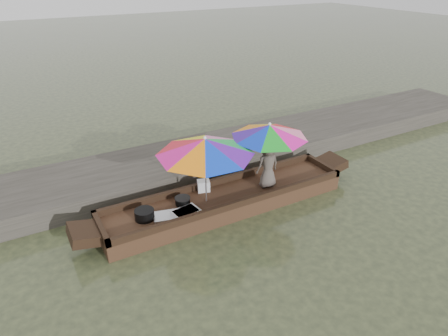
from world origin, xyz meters
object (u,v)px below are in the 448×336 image
tray_scallop (167,216)px  umbrella_bow (206,170)px  boat_hull (226,202)px  umbrella_stern (268,154)px  tray_crayfish (186,212)px  supply_bag (204,186)px  charcoal_grill (183,201)px  vendor (268,165)px  cooking_pot (145,215)px

tray_scallop → umbrella_bow: (1.01, 0.18, 0.74)m
boat_hull → umbrella_stern: (1.12, 0.00, 0.95)m
tray_crayfish → umbrella_stern: 2.37m
tray_crayfish → supply_bag: 1.04m
charcoal_grill → supply_bag: (0.67, 0.31, 0.05)m
boat_hull → umbrella_stern: umbrella_stern is taller
supply_bag → umbrella_stern: (1.47, -0.43, 0.65)m
tray_crayfish → tray_scallop: 0.40m
umbrella_bow → umbrella_stern: (1.62, 0.00, 0.00)m
charcoal_grill → supply_bag: supply_bag is taller
vendor → umbrella_bow: (-1.56, 0.10, 0.22)m
supply_bag → umbrella_stern: bearing=-16.3°
umbrella_stern → boat_hull: bearing=180.0°
supply_bag → vendor: (1.41, -0.53, 0.43)m
tray_scallop → vendor: vendor is taller
vendor → cooking_pot: bearing=1.0°
boat_hull → charcoal_grill: bearing=173.2°
supply_bag → cooking_pot: bearing=-164.4°
tray_scallop → vendor: 2.62m
cooking_pot → charcoal_grill: (0.91, 0.13, -0.03)m
charcoal_grill → umbrella_stern: (2.14, -0.12, 0.70)m
boat_hull → cooking_pot: size_ratio=14.26×
cooking_pot → umbrella_stern: umbrella_stern is taller
supply_bag → vendor: 1.57m
tray_scallop → umbrella_bow: bearing=10.1°
vendor → umbrella_stern: 0.25m
charcoal_grill → supply_bag: size_ratio=1.17×
tray_crayfish → vendor: (2.18, 0.17, 0.51)m
tray_crayfish → vendor: size_ratio=0.50×
vendor → umbrella_bow: umbrella_bow is taller
boat_hull → tray_crayfish: (-1.13, -0.27, 0.22)m
cooking_pot → umbrella_bow: bearing=0.4°
tray_scallop → umbrella_bow: size_ratio=0.27×
cooking_pot → tray_scallop: 0.46m
tray_crayfish → cooking_pot: bearing=162.3°
tray_crayfish → umbrella_stern: (2.24, 0.27, 0.73)m
charcoal_grill → boat_hull: bearing=-6.8°
charcoal_grill → vendor: bearing=-6.1°
tray_scallop → supply_bag: (1.16, 0.61, 0.10)m
supply_bag → tray_scallop: bearing=-152.2°
boat_hull → umbrella_stern: size_ratio=3.28×
cooking_pot → vendor: bearing=-1.7°
boat_hull → vendor: vendor is taller
supply_bag → umbrella_bow: size_ratio=0.13×
vendor → umbrella_bow: bearing=-1.0°
supply_bag → boat_hull: bearing=-50.3°
charcoal_grill → umbrella_stern: 2.25m
supply_bag → umbrella_bow: bearing=-109.0°
tray_crayfish → tray_scallop: size_ratio=1.00×
tray_scallop → charcoal_grill: size_ratio=1.72×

